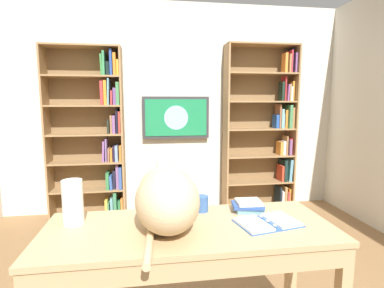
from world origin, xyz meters
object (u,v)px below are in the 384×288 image
bookshelf_right (96,135)px  desk_book_stack (248,206)px  bookshelf_left (267,131)px  open_binder (268,222)px  wall_mounted_tv (176,118)px  cat (167,196)px  coffee_mug (202,204)px  desk (190,249)px  paper_towel_roll (73,202)px

bookshelf_right → desk_book_stack: bookshelf_right is taller
bookshelf_left → open_binder: (0.94, 2.32, -0.27)m
bookshelf_left → wall_mounted_tv: size_ratio=2.52×
wall_mounted_tv → bookshelf_right: bearing=4.7°
wall_mounted_tv → cat: size_ratio=1.35×
bookshelf_right → coffee_mug: 2.30m
cat → desk: bearing=165.5°
cat → coffee_mug: size_ratio=6.64×
cat → paper_towel_roll: bearing=-13.3°
wall_mounted_tv → paper_towel_roll: (0.78, 2.24, -0.34)m
cat → wall_mounted_tv: bearing=-96.6°
bookshelf_left → coffee_mug: (1.27, 2.08, -0.23)m
bookshelf_left → desk_book_stack: (0.99, 2.13, -0.24)m
cat → paper_towel_roll: (0.51, -0.12, -0.05)m
paper_towel_roll → bookshelf_left: bearing=-132.7°
wall_mounted_tv → cat: wall_mounted_tv is taller
coffee_mug → open_binder: bearing=143.1°
open_binder → coffee_mug: (0.32, -0.24, 0.04)m
wall_mounted_tv → desk: size_ratio=0.55×
bookshelf_right → wall_mounted_tv: bookshelf_right is taller
coffee_mug → desk_book_stack: 0.29m
bookshelf_left → desk: bearing=59.3°
desk → coffee_mug: (-0.11, -0.23, 0.17)m
cat → desk_book_stack: cat is taller
cat → open_binder: size_ratio=1.73×
wall_mounted_tv → cat: 2.40m
desk_book_stack → paper_towel_roll: bearing=2.2°
bookshelf_right → wall_mounted_tv: (-1.00, -0.08, 0.20)m
open_binder → coffee_mug: size_ratio=3.83×
open_binder → coffee_mug: coffee_mug is taller
bookshelf_left → desk: size_ratio=1.40×
wall_mounted_tv → desk_book_stack: size_ratio=4.29×
cat → open_binder: (-0.55, 0.04, -0.16)m
wall_mounted_tv → coffee_mug: 2.20m
wall_mounted_tv → bookshelf_left: bearing=176.2°
paper_towel_roll → desk_book_stack: 1.02m
desk → cat: cat is taller
desk_book_stack → open_binder: bearing=101.9°
desk → desk_book_stack: size_ratio=7.73×
bookshelf_left → paper_towel_roll: bearing=47.3°
bookshelf_left → paper_towel_roll: size_ratio=8.85×
cat → bookshelf_right: bearing=-72.3°
bookshelf_right → coffee_mug: bookshelf_right is taller
open_binder → desk_book_stack: (0.04, -0.20, 0.03)m
desk → paper_towel_roll: bearing=-13.5°
coffee_mug → desk_book_stack: size_ratio=0.48×
cat → paper_towel_roll: 0.52m
coffee_mug → paper_towel_roll: bearing=6.5°
bookshelf_right → desk_book_stack: 2.47m
desk_book_stack → desk: bearing=26.0°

